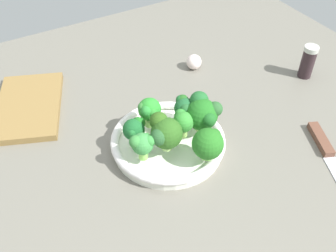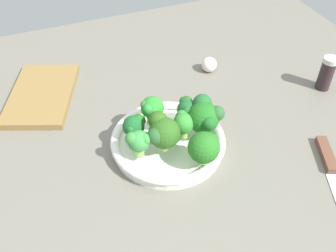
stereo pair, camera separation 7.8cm
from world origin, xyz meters
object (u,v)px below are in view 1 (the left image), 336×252
Objects in this scene: broccoli_floret_3 at (143,143)px; broccoli_floret_0 at (203,113)px; bowl at (168,142)px; knife at (330,156)px; broccoli_floret_2 at (207,144)px; cutting_board at (29,106)px; broccoli_floret_1 at (135,129)px; broccoli_floret_4 at (165,132)px; broccoli_floret_6 at (184,107)px; broccoli_floret_7 at (183,121)px; garlic_bulb at (194,62)px; pepper_shaker at (308,62)px; broccoli_floret_5 at (149,111)px.

broccoli_floret_0 is at bearing 95.84° from broccoli_floret_3.
bowl is 3.92× the size of broccoli_floret_3.
broccoli_floret_2 is at bearing -114.20° from knife.
cutting_board is (-28.51, -29.91, -6.60)cm from broccoli_floret_0.
broccoli_floret_1 is 0.70× the size of broccoli_floret_4.
broccoli_floret_6 is 3.96cm from broccoli_floret_7.
broccoli_floret_3 is at bearing -67.92° from broccoli_floret_6.
broccoli_floret_4 is (1.33, -9.73, 0.13)cm from broccoli_floret_0.
knife is at bearing 65.80° from broccoli_floret_2.
broccoli_floret_3 is 13.36cm from broccoli_floret_6.
bowl is 9.59cm from broccoli_floret_0.
bowl is at bearing 110.59° from broccoli_floret_3.
broccoli_floret_3 is 10.25cm from broccoli_floret_7.
bowl is 3.17× the size of broccoli_floret_4.
broccoli_floret_4 is at bearing -135.77° from broccoli_floret_2.
broccoli_floret_6 is (-10.92, 1.54, 0.39)cm from broccoli_floret_2.
broccoli_floret_2 is at bearing 35.99° from cutting_board.
cutting_board is at bearing -140.75° from bowl.
broccoli_floret_6 is at bearing -37.75° from garlic_bulb.
pepper_shaker is (-24.15, 16.37, 3.92)cm from knife.
pepper_shaker is at bearing 89.77° from broccoli_floret_5.
broccoli_floret_0 is (1.17, 7.57, 5.78)cm from bowl.
broccoli_floret_5 reaches higher than pepper_shaker.
broccoli_floret_0 is 9.83cm from broccoli_floret_4.
broccoli_floret_5 reaches higher than broccoli_floret_7.
broccoli_floret_3 is 0.93× the size of broccoli_floret_5.
broccoli_floret_2 is 11.04cm from broccoli_floret_6.
pepper_shaker is (-4.87, 43.93, 2.85)cm from bowl.
garlic_bulb is (-22.22, 20.65, 0.38)cm from bowl.
pepper_shaker is at bearing 53.31° from garlic_bulb.
broccoli_floret_1 is at bearing -109.55° from broccoli_floret_7.
broccoli_floret_5 is (-13.63, -5.36, 0.43)cm from broccoli_floret_2.
knife is at bearing 46.95° from cutting_board.
cutting_board is (-29.84, -20.17, -6.73)cm from broccoli_floret_4.
broccoli_floret_1 is 0.87× the size of broccoli_floret_3.
knife is (18.11, 19.99, -6.85)cm from broccoli_floret_0.
garlic_bulb is (-24.89, 27.76, -5.09)cm from broccoli_floret_3.
broccoli_floret_7 is (3.20, -2.30, -0.38)cm from broccoli_floret_6.
broccoli_floret_3 is (2.67, -7.11, 5.47)cm from bowl.
broccoli_floret_7 is at bearing -93.99° from broccoli_floret_0.
pepper_shaker is at bearing 99.44° from broccoli_floret_0.
broccoli_floret_1 is 0.92× the size of broccoli_floret_7.
broccoli_floret_2 is at bearing -27.38° from broccoli_floret_0.
garlic_bulb is at bearing 127.59° from broccoli_floret_5.
broccoli_floret_4 reaches higher than cutting_board.
broccoli_floret_4 reaches higher than knife.
broccoli_floret_2 is 0.27× the size of knife.
bowl reaches higher than knife.
cutting_board is at bearing -133.63° from broccoli_floret_0.
broccoli_floret_6 reaches higher than knife.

